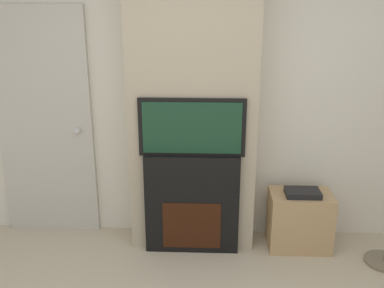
{
  "coord_description": "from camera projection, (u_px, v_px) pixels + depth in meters",
  "views": [
    {
      "loc": [
        0.14,
        -1.71,
        2.08
      ],
      "look_at": [
        0.0,
        1.66,
        0.99
      ],
      "focal_mm": 40.0,
      "sensor_mm": 36.0,
      "label": 1
    }
  ],
  "objects": [
    {
      "name": "entry_door",
      "position": [
        45.0,
        125.0,
        3.88
      ],
      "size": [
        0.87,
        0.09,
        2.1
      ],
      "color": "#BCB7AD",
      "rests_on": "ground_plane"
    },
    {
      "name": "fireplace",
      "position": [
        192.0,
        204.0,
        3.71
      ],
      "size": [
        0.81,
        0.15,
        0.89
      ],
      "color": "black",
      "rests_on": "ground_plane"
    },
    {
      "name": "media_stand",
      "position": [
        299.0,
        219.0,
        3.81
      ],
      "size": [
        0.54,
        0.36,
        0.57
      ],
      "color": "tan",
      "rests_on": "ground_plane"
    },
    {
      "name": "chimney_breast",
      "position": [
        193.0,
        97.0,
        3.59
      ],
      "size": [
        1.08,
        0.34,
        2.7
      ],
      "color": "tan",
      "rests_on": "ground_plane"
    },
    {
      "name": "wall_back",
      "position": [
        194.0,
        92.0,
        3.78
      ],
      "size": [
        6.0,
        0.06,
        2.7
      ],
      "color": "silver",
      "rests_on": "ground_plane"
    },
    {
      "name": "television",
      "position": [
        192.0,
        127.0,
        3.49
      ],
      "size": [
        0.88,
        0.07,
        0.49
      ],
      "color": "black",
      "rests_on": "fireplace"
    }
  ]
}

